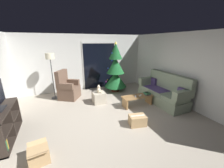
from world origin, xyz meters
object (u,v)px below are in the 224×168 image
object	(u,v)px
book_stack	(147,94)
teddy_bear_cream	(99,89)
couch	(163,92)
coffee_table	(137,99)
cardboard_box_open_near_shelf	(39,156)
remote_silver	(136,96)
christmas_tree	(115,70)
remote_white	(140,95)
ottoman	(99,98)
cell_phone	(147,93)
armchair	(68,89)
floor_lamp	(50,61)
media_shelf	(1,127)
cardboard_box_taped_mid_floor	(137,120)

from	to	relation	value
book_stack	teddy_bear_cream	world-z (taller)	teddy_bear_cream
couch	teddy_bear_cream	xyz separation A→B (m)	(-2.20, 0.88, 0.12)
coffee_table	book_stack	distance (m)	0.42
couch	cardboard_box_open_near_shelf	distance (m)	4.24
teddy_bear_cream	cardboard_box_open_near_shelf	bearing A→B (deg)	-130.90
book_stack	cardboard_box_open_near_shelf	xyz separation A→B (m)	(-3.40, -1.37, -0.24)
remote_silver	christmas_tree	world-z (taller)	christmas_tree
remote_white	remote_silver	distance (m)	0.20
coffee_table	book_stack	xyz separation A→B (m)	(0.39, -0.01, 0.15)
ottoman	teddy_bear_cream	xyz separation A→B (m)	(0.01, -0.01, 0.32)
remote_silver	cell_phone	size ratio (longest dim) A/B	1.08
book_stack	cell_phone	size ratio (longest dim) A/B	1.68
armchair	floor_lamp	world-z (taller)	floor_lamp
cell_phone	armchair	xyz separation A→B (m)	(-2.56, 1.62, -0.03)
floor_lamp	remote_silver	bearing A→B (deg)	-35.62
cell_phone	cardboard_box_open_near_shelf	distance (m)	3.67
couch	christmas_tree	bearing A→B (deg)	122.07
coffee_table	teddy_bear_cream	world-z (taller)	teddy_bear_cream
cell_phone	cardboard_box_open_near_shelf	world-z (taller)	cell_phone
cell_phone	armchair	world-z (taller)	armchair
media_shelf	ottoman	xyz separation A→B (m)	(2.64, 1.15, -0.16)
remote_silver	cardboard_box_taped_mid_floor	bearing A→B (deg)	-91.19
teddy_bear_cream	media_shelf	bearing A→B (deg)	-156.68
floor_lamp	ottoman	size ratio (longest dim) A/B	4.05
couch	media_shelf	bearing A→B (deg)	-176.88
remote_silver	teddy_bear_cream	xyz separation A→B (m)	(-1.08, 0.77, 0.15)
cardboard_box_open_near_shelf	coffee_table	bearing A→B (deg)	24.57
coffee_table	cardboard_box_open_near_shelf	distance (m)	3.32
remote_white	cardboard_box_open_near_shelf	size ratio (longest dim) A/B	0.32
cell_phone	cardboard_box_taped_mid_floor	bearing A→B (deg)	-136.21
media_shelf	ottoman	distance (m)	2.88
media_shelf	cardboard_box_open_near_shelf	world-z (taller)	media_shelf
remote_silver	teddy_bear_cream	world-z (taller)	teddy_bear_cream
book_stack	armchair	distance (m)	3.05
couch	christmas_tree	world-z (taller)	christmas_tree
book_stack	armchair	size ratio (longest dim) A/B	0.21
armchair	floor_lamp	distance (m)	1.23
cell_phone	ottoman	bearing A→B (deg)	152.94
ottoman	cardboard_box_taped_mid_floor	bearing A→B (deg)	-73.17
coffee_table	armchair	bearing A→B (deg)	143.43
couch	remote_white	distance (m)	0.94
cell_phone	floor_lamp	world-z (taller)	floor_lamp
book_stack	media_shelf	bearing A→B (deg)	-174.80
couch	ottoman	world-z (taller)	couch
christmas_tree	ottoman	xyz separation A→B (m)	(-1.08, -0.93, -0.77)
ottoman	teddy_bear_cream	size ratio (longest dim) A/B	1.54
book_stack	remote_silver	bearing A→B (deg)	-178.27
ottoman	remote_silver	bearing A→B (deg)	-35.62
remote_silver	floor_lamp	size ratio (longest dim) A/B	0.09
cell_phone	cardboard_box_taped_mid_floor	world-z (taller)	cell_phone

